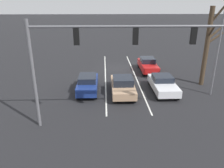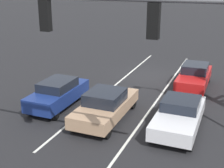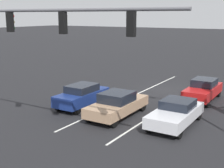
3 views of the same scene
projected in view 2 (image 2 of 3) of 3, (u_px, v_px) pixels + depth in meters
ground_plane at (150, 76)px, 22.52m from camera, size 240.00×240.00×0.00m
lane_stripe_left_divider at (163, 92)px, 19.37m from camera, size 0.12×17.87×0.01m
lane_stripe_center_divider at (115, 86)px, 20.52m from camera, size 0.12×17.87×0.01m
car_white_leftlane_front at (179, 115)px, 14.49m from camera, size 1.88×4.52×1.43m
car_tan_midlane_front at (106, 105)px, 15.47m from camera, size 1.91×4.73×1.51m
car_navy_rightlane_front at (58, 93)px, 17.00m from camera, size 1.70×4.20×1.52m
car_red_leftlane_second at (194, 76)px, 19.84m from camera, size 1.74×4.49×1.55m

